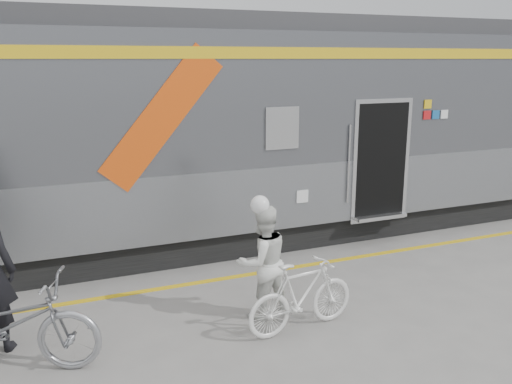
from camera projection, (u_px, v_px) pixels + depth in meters
ground at (263, 347)px, 6.48m from camera, size 90.00×90.00×0.00m
train at (239, 130)px, 10.23m from camera, size 24.00×3.17×4.10m
safety_strip at (208, 281)px, 8.41m from camera, size 24.00×0.12×0.01m
bicycle_left at (5, 324)px, 5.91m from camera, size 2.20×1.42×1.09m
woman at (263, 262)px, 7.11m from camera, size 0.81×0.67×1.53m
bicycle_right at (302, 296)px, 6.80m from camera, size 1.58×0.63×0.93m
helmet_woman at (263, 197)px, 6.90m from camera, size 0.24×0.24×0.24m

